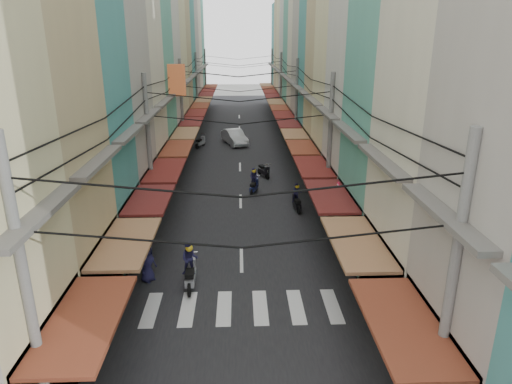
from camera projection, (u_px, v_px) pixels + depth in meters
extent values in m
plane|color=#63635F|center=(241.00, 242.00, 23.29)|extent=(160.00, 160.00, 0.00)
cube|color=black|center=(240.00, 149.00, 42.19)|extent=(10.00, 80.00, 0.02)
cube|color=gray|center=(169.00, 150.00, 41.96)|extent=(3.00, 80.00, 0.06)
cube|color=gray|center=(310.00, 149.00, 42.42)|extent=(3.00, 80.00, 0.06)
cube|color=silver|center=(151.00, 310.00, 17.49)|extent=(0.55, 2.40, 0.01)
cube|color=silver|center=(188.00, 309.00, 17.54)|extent=(0.55, 2.40, 0.01)
cube|color=silver|center=(224.00, 308.00, 17.59)|extent=(0.55, 2.40, 0.01)
cube|color=silver|center=(260.00, 307.00, 17.64)|extent=(0.55, 2.40, 0.01)
cube|color=silver|center=(296.00, 306.00, 17.69)|extent=(0.55, 2.40, 0.01)
cube|color=silver|center=(332.00, 306.00, 17.74)|extent=(0.55, 2.40, 0.01)
cube|color=black|center=(34.00, 366.00, 12.20)|extent=(1.20, 4.53, 3.20)
cube|color=brown|center=(85.00, 320.00, 11.80)|extent=(1.80, 4.34, 0.12)
cube|color=#595651|center=(41.00, 213.00, 10.80)|extent=(0.50, 4.24, 0.15)
cube|color=black|center=(89.00, 278.00, 16.65)|extent=(1.20, 4.52, 3.20)
cube|color=#926442|center=(127.00, 242.00, 16.25)|extent=(1.80, 4.33, 0.12)
cube|color=#595651|center=(99.00, 161.00, 15.25)|extent=(0.50, 4.23, 0.15)
cube|color=teal|center=(39.00, 45.00, 18.22)|extent=(6.00, 4.30, 19.25)
cube|color=black|center=(119.00, 229.00, 20.91)|extent=(1.20, 4.13, 3.20)
cube|color=maroon|center=(150.00, 199.00, 20.51)|extent=(1.80, 3.96, 0.12)
cube|color=#595651|center=(129.00, 134.00, 19.51)|extent=(0.50, 3.87, 0.15)
cube|color=#9D988F|center=(76.00, 25.00, 22.40)|extent=(6.00, 5.14, 20.93)
cube|color=black|center=(140.00, 195.00, 25.37)|extent=(1.20, 4.94, 3.20)
cube|color=maroon|center=(165.00, 170.00, 24.97)|extent=(1.80, 4.73, 0.12)
cube|color=#595651|center=(149.00, 116.00, 23.97)|extent=(0.50, 4.63, 0.15)
cube|color=beige|center=(107.00, 58.00, 27.74)|extent=(6.00, 4.95, 17.43)
cube|color=black|center=(156.00, 169.00, 30.14)|extent=(1.20, 4.75, 3.20)
cube|color=brown|center=(177.00, 149.00, 29.74)|extent=(1.80, 4.56, 0.12)
cube|color=#595651|center=(164.00, 102.00, 28.74)|extent=(0.50, 4.46, 0.15)
cube|color=#53A08B|center=(127.00, 63.00, 32.62)|extent=(6.00, 4.99, 16.32)
cube|color=black|center=(167.00, 151.00, 34.84)|extent=(1.20, 4.80, 3.20)
cube|color=#926442|center=(185.00, 133.00, 34.44)|extent=(1.80, 4.60, 0.12)
cube|color=#595651|center=(174.00, 93.00, 33.44)|extent=(0.50, 4.50, 0.15)
cube|color=beige|center=(137.00, 16.00, 36.11)|extent=(6.00, 4.65, 22.87)
cube|color=black|center=(175.00, 138.00, 39.40)|extent=(1.20, 4.46, 3.20)
cube|color=maroon|center=(192.00, 122.00, 38.99)|extent=(1.80, 4.27, 0.12)
cube|color=#595651|center=(182.00, 86.00, 38.00)|extent=(0.50, 4.18, 0.15)
cube|color=beige|center=(149.00, 32.00, 40.99)|extent=(6.00, 4.89, 20.58)
cube|color=black|center=(181.00, 128.00, 43.90)|extent=(1.20, 4.70, 3.20)
cube|color=maroon|center=(196.00, 113.00, 43.50)|extent=(1.80, 4.50, 0.12)
cube|color=#595651|center=(188.00, 81.00, 42.50)|extent=(0.50, 4.40, 0.15)
cube|color=tan|center=(159.00, 44.00, 45.79)|extent=(6.00, 4.52, 18.44)
cube|color=black|center=(187.00, 119.00, 48.35)|extent=(1.20, 4.34, 3.20)
cube|color=brown|center=(200.00, 106.00, 47.95)|extent=(1.80, 4.16, 0.12)
cube|color=#595651|center=(193.00, 76.00, 46.95)|extent=(0.50, 4.07, 0.15)
cube|color=teal|center=(165.00, 32.00, 50.02)|extent=(6.00, 5.20, 20.63)
cube|color=black|center=(191.00, 112.00, 52.94)|extent=(1.20, 4.99, 3.20)
cube|color=#926442|center=(204.00, 100.00, 52.54)|extent=(1.80, 4.78, 0.12)
cube|color=#595651|center=(197.00, 73.00, 51.54)|extent=(0.50, 4.68, 0.15)
cube|color=#9D988F|center=(171.00, 19.00, 54.32)|extent=(6.00, 4.94, 23.70)
cube|color=black|center=(195.00, 106.00, 57.73)|extent=(1.20, 4.74, 3.20)
cube|color=maroon|center=(206.00, 94.00, 57.33)|extent=(1.80, 4.55, 0.12)
cube|color=#595651|center=(200.00, 70.00, 56.33)|extent=(0.50, 4.45, 0.15)
cube|color=beige|center=(177.00, 31.00, 59.41)|extent=(6.00, 4.96, 21.12)
cube|color=black|center=(198.00, 100.00, 62.41)|extent=(1.20, 4.76, 3.20)
cube|color=maroon|center=(209.00, 90.00, 62.00)|extent=(1.80, 4.56, 0.12)
cube|color=#595651|center=(203.00, 67.00, 61.01)|extent=(0.50, 4.46, 0.15)
cube|color=#53A08B|center=(182.00, 36.00, 64.33)|extent=(6.00, 5.04, 19.90)
cube|color=black|center=(201.00, 96.00, 67.13)|extent=(1.20, 4.84, 3.20)
cube|color=brown|center=(211.00, 86.00, 66.73)|extent=(1.80, 4.64, 0.12)
cube|color=#595651|center=(206.00, 65.00, 65.73)|extent=(0.50, 4.54, 0.15)
cube|color=#532713|center=(177.00, 80.00, 32.21)|extent=(1.20, 0.40, 2.20)
cube|color=black|center=(452.00, 366.00, 12.20)|extent=(1.20, 4.54, 3.20)
cube|color=brown|center=(403.00, 323.00, 11.69)|extent=(1.80, 4.35, 0.12)
cube|color=#595651|center=(443.00, 214.00, 10.74)|extent=(0.50, 4.25, 0.15)
cube|color=black|center=(394.00, 276.00, 16.78)|extent=(1.20, 4.78, 3.20)
cube|color=#926442|center=(356.00, 242.00, 16.27)|extent=(1.80, 4.58, 0.12)
cube|color=#595651|center=(382.00, 161.00, 15.32)|extent=(0.50, 4.48, 0.15)
cube|color=#53A08B|center=(425.00, 95.00, 19.66)|extent=(6.00, 5.03, 15.08)
cube|color=black|center=(360.00, 223.00, 21.51)|extent=(1.20, 4.83, 3.20)
cube|color=maroon|center=(330.00, 196.00, 21.00)|extent=(1.80, 4.63, 0.12)
cube|color=#595651|center=(348.00, 131.00, 20.05)|extent=(0.50, 4.53, 0.15)
cube|color=beige|center=(395.00, 18.00, 23.24)|extent=(6.00, 4.79, 21.66)
cube|color=black|center=(338.00, 190.00, 26.15)|extent=(1.20, 4.60, 3.20)
cube|color=maroon|center=(313.00, 167.00, 25.64)|extent=(1.80, 4.41, 0.12)
cube|color=#595651|center=(327.00, 113.00, 24.69)|extent=(0.50, 4.31, 0.15)
cube|color=beige|center=(370.00, 29.00, 27.79)|extent=(6.00, 4.52, 20.74)
cube|color=black|center=(324.00, 168.00, 30.55)|extent=(1.20, 4.34, 3.20)
cube|color=brown|center=(302.00, 147.00, 30.05)|extent=(1.80, 4.16, 0.12)
cube|color=#595651|center=(314.00, 102.00, 29.09)|extent=(0.50, 4.07, 0.15)
cube|color=tan|center=(350.00, 78.00, 32.95)|extent=(6.00, 4.12, 14.13)
cube|color=black|center=(313.00, 152.00, 34.64)|extent=(1.20, 3.96, 3.20)
cube|color=#926442|center=(294.00, 134.00, 34.13)|extent=(1.80, 3.79, 0.12)
cube|color=#595651|center=(304.00, 93.00, 33.18)|extent=(0.50, 3.71, 0.15)
cube|color=teal|center=(339.00, 51.00, 36.40)|extent=(6.00, 4.40, 17.68)
cube|color=black|center=(306.00, 140.00, 38.67)|extent=(1.20, 4.23, 3.20)
cube|color=maroon|center=(288.00, 124.00, 38.16)|extent=(1.80, 4.05, 0.12)
cube|color=#595651|center=(297.00, 87.00, 37.21)|extent=(0.50, 3.96, 0.15)
cube|color=#9D988F|center=(330.00, 20.00, 39.88)|extent=(6.00, 4.64, 22.59)
cube|color=black|center=(299.00, 130.00, 42.94)|extent=(1.20, 4.45, 3.20)
cube|color=maroon|center=(283.00, 115.00, 42.43)|extent=(1.80, 4.26, 0.12)
cube|color=#595651|center=(291.00, 82.00, 41.48)|extent=(0.50, 4.17, 0.15)
cube|color=beige|center=(321.00, 29.00, 44.18)|extent=(6.00, 4.00, 21.25)
cube|color=black|center=(294.00, 121.00, 47.02)|extent=(1.20, 3.84, 3.20)
cube|color=brown|center=(279.00, 108.00, 46.51)|extent=(1.80, 3.68, 0.12)
cube|color=#595651|center=(286.00, 78.00, 45.56)|extent=(0.50, 3.60, 0.15)
cube|color=#53A08B|center=(314.00, 24.00, 48.26)|extent=(6.00, 5.01, 22.33)
cube|color=black|center=(289.00, 114.00, 51.28)|extent=(1.20, 4.81, 3.20)
cube|color=#926442|center=(276.00, 102.00, 50.77)|extent=(1.80, 4.61, 0.12)
cube|color=#595651|center=(282.00, 74.00, 49.82)|extent=(0.50, 4.51, 0.15)
cube|color=beige|center=(306.00, 37.00, 53.41)|extent=(6.00, 5.00, 19.71)
cube|color=black|center=(285.00, 108.00, 56.01)|extent=(1.20, 4.80, 3.20)
cube|color=maroon|center=(273.00, 96.00, 55.50)|extent=(1.80, 4.60, 0.12)
cube|color=#595651|center=(278.00, 71.00, 54.55)|extent=(0.50, 4.50, 0.15)
cube|color=beige|center=(301.00, 48.00, 58.28)|extent=(6.00, 4.32, 16.86)
cube|color=black|center=(281.00, 102.00, 60.41)|extent=(1.20, 4.15, 3.20)
cube|color=maroon|center=(270.00, 92.00, 59.90)|extent=(1.80, 3.97, 0.12)
cube|color=#595651|center=(275.00, 68.00, 58.95)|extent=(0.50, 3.89, 0.15)
cube|color=tan|center=(297.00, 36.00, 61.86)|extent=(6.00, 4.33, 19.96)
cube|color=black|center=(279.00, 98.00, 64.50)|extent=(1.20, 4.16, 3.20)
cube|color=brown|center=(268.00, 88.00, 63.99)|extent=(1.80, 3.99, 0.12)
cube|color=#595651|center=(273.00, 66.00, 63.04)|extent=(0.50, 3.90, 0.15)
cube|color=teal|center=(293.00, 56.00, 67.13)|extent=(6.00, 4.88, 14.34)
cube|color=black|center=(276.00, 94.00, 68.85)|extent=(1.20, 4.68, 3.20)
cube|color=#926442|center=(266.00, 85.00, 68.34)|extent=(1.80, 4.49, 0.12)
cube|color=#595651|center=(271.00, 64.00, 67.39)|extent=(0.50, 4.39, 0.15)
cylinder|color=slate|center=(29.00, 307.00, 10.45)|extent=(0.26, 0.26, 8.20)
cylinder|color=slate|center=(449.00, 298.00, 10.80)|extent=(0.26, 0.26, 8.20)
cylinder|color=slate|center=(149.00, 151.00, 24.62)|extent=(0.26, 0.26, 8.20)
cylinder|color=slate|center=(329.00, 149.00, 24.97)|extent=(0.26, 0.26, 8.20)
cylinder|color=slate|center=(182.00, 109.00, 38.80)|extent=(0.26, 0.26, 8.20)
cylinder|color=slate|center=(296.00, 108.00, 39.15)|extent=(0.26, 0.26, 8.20)
cylinder|color=slate|center=(197.00, 89.00, 52.98)|extent=(0.26, 0.26, 8.20)
cylinder|color=slate|center=(281.00, 89.00, 53.32)|extent=(0.26, 0.26, 8.20)
cylinder|color=slate|center=(205.00, 78.00, 67.15)|extent=(0.26, 0.26, 8.20)
cylinder|color=slate|center=(272.00, 78.00, 67.50)|extent=(0.26, 0.26, 8.20)
imported|color=silver|center=(235.00, 144.00, 44.22)|extent=(5.40, 3.46, 1.78)
imported|color=black|center=(381.00, 232.00, 24.44)|extent=(1.72, 1.12, 1.10)
cylinder|color=black|center=(192.00, 272.00, 19.70)|extent=(0.11, 0.58, 0.58)
cylinder|color=black|center=(189.00, 290.00, 18.33)|extent=(0.11, 0.58, 0.58)
cube|color=gray|center=(191.00, 277.00, 18.95)|extent=(0.38, 1.28, 0.31)
cube|color=black|center=(190.00, 273.00, 18.58)|extent=(0.36, 0.61, 0.20)
cube|color=gray|center=(192.00, 265.00, 19.45)|extent=(0.33, 0.31, 0.61)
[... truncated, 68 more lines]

